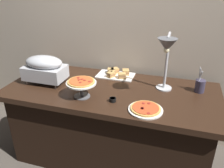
{
  "coord_description": "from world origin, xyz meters",
  "views": [
    {
      "loc": [
        0.55,
        -1.75,
        1.68
      ],
      "look_at": [
        0.01,
        0.0,
        0.81
      ],
      "focal_mm": 36.62,
      "sensor_mm": 36.0,
      "label": 1
    }
  ],
  "objects_px": {
    "utensil_holder": "(200,86)",
    "pizza_plate_center": "(81,84)",
    "chafing_dish": "(45,68)",
    "sauce_cup_near": "(113,100)",
    "heat_lamp": "(167,51)",
    "pizza_plate_front": "(146,109)",
    "sandwich_platter": "(116,74)"
  },
  "relations": [
    {
      "from": "utensil_holder",
      "to": "pizza_plate_center",
      "type": "bearing_deg",
      "value": -157.91
    },
    {
      "from": "chafing_dish",
      "to": "utensil_holder",
      "type": "relative_size",
      "value": 1.67
    },
    {
      "from": "pizza_plate_center",
      "to": "utensil_holder",
      "type": "distance_m",
      "value": 1.02
    },
    {
      "from": "sauce_cup_near",
      "to": "utensil_holder",
      "type": "xyz_separation_m",
      "value": [
        0.68,
        0.39,
        0.04
      ]
    },
    {
      "from": "pizza_plate_center",
      "to": "heat_lamp",
      "type": "bearing_deg",
      "value": 17.29
    },
    {
      "from": "pizza_plate_center",
      "to": "utensil_holder",
      "type": "height_order",
      "value": "utensil_holder"
    },
    {
      "from": "chafing_dish",
      "to": "pizza_plate_front",
      "type": "distance_m",
      "value": 1.03
    },
    {
      "from": "chafing_dish",
      "to": "pizza_plate_front",
      "type": "height_order",
      "value": "chafing_dish"
    },
    {
      "from": "pizza_plate_front",
      "to": "sandwich_platter",
      "type": "bearing_deg",
      "value": 124.67
    },
    {
      "from": "sandwich_platter",
      "to": "utensil_holder",
      "type": "bearing_deg",
      "value": -9.05
    },
    {
      "from": "pizza_plate_front",
      "to": "sauce_cup_near",
      "type": "height_order",
      "value": "same"
    },
    {
      "from": "chafing_dish",
      "to": "pizza_plate_front",
      "type": "bearing_deg",
      "value": -12.94
    },
    {
      "from": "pizza_plate_front",
      "to": "sauce_cup_near",
      "type": "relative_size",
      "value": 4.7
    },
    {
      "from": "sauce_cup_near",
      "to": "utensil_holder",
      "type": "bearing_deg",
      "value": 29.8
    },
    {
      "from": "pizza_plate_front",
      "to": "pizza_plate_center",
      "type": "xyz_separation_m",
      "value": [
        -0.55,
        0.06,
        0.11
      ]
    },
    {
      "from": "heat_lamp",
      "to": "pizza_plate_front",
      "type": "xyz_separation_m",
      "value": [
        -0.1,
        -0.26,
        -0.39
      ]
    },
    {
      "from": "sandwich_platter",
      "to": "sauce_cup_near",
      "type": "distance_m",
      "value": 0.53
    },
    {
      "from": "heat_lamp",
      "to": "sandwich_platter",
      "type": "relative_size",
      "value": 1.39
    },
    {
      "from": "heat_lamp",
      "to": "sauce_cup_near",
      "type": "xyz_separation_m",
      "value": [
        -0.37,
        -0.2,
        -0.38
      ]
    },
    {
      "from": "chafing_dish",
      "to": "utensil_holder",
      "type": "xyz_separation_m",
      "value": [
        1.39,
        0.22,
        -0.09
      ]
    },
    {
      "from": "heat_lamp",
      "to": "pizza_plate_center",
      "type": "xyz_separation_m",
      "value": [
        -0.64,
        -0.2,
        -0.28
      ]
    },
    {
      "from": "sandwich_platter",
      "to": "utensil_holder",
      "type": "relative_size",
      "value": 1.63
    },
    {
      "from": "sauce_cup_near",
      "to": "chafing_dish",
      "type": "bearing_deg",
      "value": 166.76
    },
    {
      "from": "pizza_plate_front",
      "to": "pizza_plate_center",
      "type": "distance_m",
      "value": 0.56
    },
    {
      "from": "pizza_plate_center",
      "to": "sandwich_platter",
      "type": "bearing_deg",
      "value": 73.47
    },
    {
      "from": "utensil_holder",
      "to": "pizza_plate_front",
      "type": "bearing_deg",
      "value": -131.71
    },
    {
      "from": "chafing_dish",
      "to": "pizza_plate_front",
      "type": "xyz_separation_m",
      "value": [
        0.99,
        -0.23,
        -0.14
      ]
    },
    {
      "from": "sauce_cup_near",
      "to": "utensil_holder",
      "type": "relative_size",
      "value": 0.25
    },
    {
      "from": "pizza_plate_center",
      "to": "utensil_holder",
      "type": "bearing_deg",
      "value": 22.09
    },
    {
      "from": "pizza_plate_center",
      "to": "utensil_holder",
      "type": "xyz_separation_m",
      "value": [
        0.95,
        0.38,
        -0.06
      ]
    },
    {
      "from": "pizza_plate_front",
      "to": "sandwich_platter",
      "type": "relative_size",
      "value": 0.71
    },
    {
      "from": "chafing_dish",
      "to": "pizza_plate_center",
      "type": "distance_m",
      "value": 0.47
    }
  ]
}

